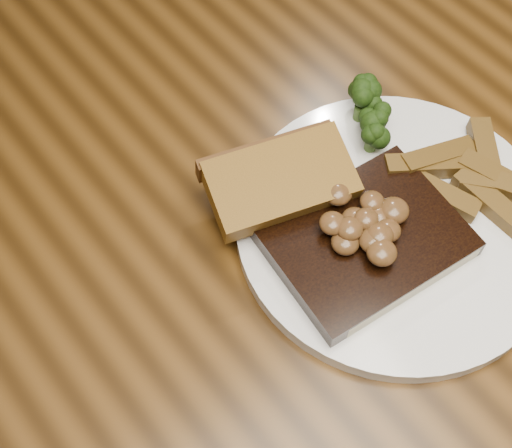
{
  "coord_description": "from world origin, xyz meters",
  "views": [
    {
      "loc": [
        -0.19,
        -0.24,
        1.3
      ],
      "look_at": [
        -0.0,
        -0.01,
        0.78
      ],
      "focal_mm": 50.0,
      "sensor_mm": 36.0,
      "label": 1
    }
  ],
  "objects_px": {
    "plate": "(395,226)",
    "steak": "(365,241)",
    "dining_table": "(255,279)",
    "potato_wedges": "(465,174)",
    "garlic_bread": "(280,195)"
  },
  "relations": [
    {
      "from": "dining_table",
      "to": "plate",
      "type": "xyz_separation_m",
      "value": [
        0.1,
        -0.07,
        0.1
      ]
    },
    {
      "from": "potato_wedges",
      "to": "dining_table",
      "type": "bearing_deg",
      "value": 155.65
    },
    {
      "from": "plate",
      "to": "garlic_bread",
      "type": "relative_size",
      "value": 2.3
    },
    {
      "from": "plate",
      "to": "potato_wedges",
      "type": "distance_m",
      "value": 0.08
    },
    {
      "from": "dining_table",
      "to": "steak",
      "type": "relative_size",
      "value": 10.19
    },
    {
      "from": "plate",
      "to": "potato_wedges",
      "type": "relative_size",
      "value": 2.99
    },
    {
      "from": "potato_wedges",
      "to": "plate",
      "type": "bearing_deg",
      "value": 175.75
    },
    {
      "from": "dining_table",
      "to": "potato_wedges",
      "type": "bearing_deg",
      "value": -24.35
    },
    {
      "from": "dining_table",
      "to": "garlic_bread",
      "type": "height_order",
      "value": "garlic_bread"
    },
    {
      "from": "steak",
      "to": "garlic_bread",
      "type": "xyz_separation_m",
      "value": [
        -0.03,
        0.08,
        0.0
      ]
    },
    {
      "from": "plate",
      "to": "garlic_bread",
      "type": "distance_m",
      "value": 0.11
    },
    {
      "from": "plate",
      "to": "steak",
      "type": "relative_size",
      "value": 1.8
    },
    {
      "from": "dining_table",
      "to": "garlic_bread",
      "type": "distance_m",
      "value": 0.12
    },
    {
      "from": "dining_table",
      "to": "potato_wedges",
      "type": "relative_size",
      "value": 16.9
    },
    {
      "from": "dining_table",
      "to": "potato_wedges",
      "type": "height_order",
      "value": "potato_wedges"
    }
  ]
}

